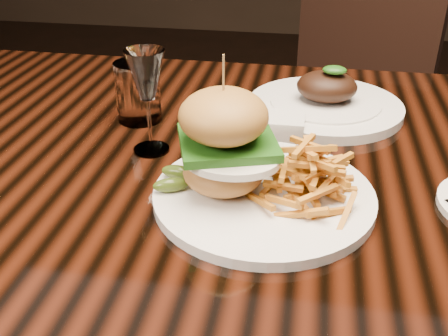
% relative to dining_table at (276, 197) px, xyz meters
% --- Properties ---
extents(dining_table, '(1.60, 0.90, 0.75)m').
position_rel_dining_table_xyz_m(dining_table, '(0.00, 0.00, 0.00)').
color(dining_table, black).
rests_on(dining_table, ground).
extents(burger_plate, '(0.30, 0.30, 0.20)m').
position_rel_dining_table_xyz_m(burger_plate, '(-0.01, -0.13, 0.13)').
color(burger_plate, silver).
rests_on(burger_plate, dining_table).
extents(ramekin, '(0.08, 0.08, 0.03)m').
position_rel_dining_table_xyz_m(ramekin, '(0.00, 0.08, 0.09)').
color(ramekin, silver).
rests_on(ramekin, dining_table).
extents(wine_glass, '(0.06, 0.06, 0.17)m').
position_rel_dining_table_xyz_m(wine_glass, '(-0.20, -0.01, 0.20)').
color(wine_glass, white).
rests_on(wine_glass, dining_table).
extents(water_tumbler, '(0.08, 0.08, 0.11)m').
position_rel_dining_table_xyz_m(water_tumbler, '(-0.26, 0.10, 0.13)').
color(water_tumbler, white).
rests_on(water_tumbler, dining_table).
extents(far_dish, '(0.29, 0.29, 0.09)m').
position_rel_dining_table_xyz_m(far_dish, '(0.07, 0.19, 0.09)').
color(far_dish, silver).
rests_on(far_dish, dining_table).
extents(chair_far, '(0.61, 0.61, 0.95)m').
position_rel_dining_table_xyz_m(chair_far, '(0.16, 0.88, -0.13)').
color(chair_far, black).
rests_on(chair_far, ground).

